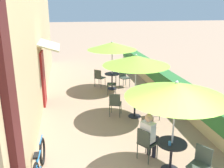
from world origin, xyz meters
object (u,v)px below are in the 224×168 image
(cafe_chair_mid_right, at_px, (155,103))
(cafe_chair_far_left, at_px, (113,83))
(patio_table_mid, at_px, (135,103))
(patio_umbrella_far, at_px, (112,46))
(patio_table_far, at_px, (112,78))
(coffee_cup_near, at_px, (170,143))
(cafe_chair_mid_left, at_px, (115,103))
(coffee_cup_mid, at_px, (133,96))
(patio_umbrella_mid, at_px, (136,60))
(patio_umbrella_near, at_px, (176,90))
(cafe_chair_near_right, at_px, (201,163))
(cafe_chair_far_back, at_px, (99,77))
(bicycle_leaning, at_px, (39,163))
(cafe_chair_far_right, at_px, (124,76))
(patio_table_near, at_px, (171,152))
(seated_patron_near_left, at_px, (149,134))
(cafe_chair_near_left, at_px, (146,142))

(cafe_chair_mid_right, distance_m, cafe_chair_far_left, 2.83)
(patio_table_mid, relative_size, patio_umbrella_far, 0.33)
(patio_table_far, relative_size, patio_umbrella_far, 0.33)
(cafe_chair_mid_right, bearing_deg, patio_umbrella_far, -55.14)
(coffee_cup_near, bearing_deg, cafe_chair_far_left, 92.02)
(coffee_cup_near, distance_m, cafe_chair_mid_left, 3.41)
(cafe_chair_mid_right, xyz_separation_m, coffee_cup_mid, (-0.76, 0.09, 0.28))
(cafe_chair_mid_right, xyz_separation_m, patio_umbrella_far, (-0.88, 3.35, 1.52))
(patio_umbrella_mid, bearing_deg, patio_umbrella_far, 93.81)
(patio_umbrella_near, xyz_separation_m, coffee_cup_mid, (-0.10, 3.02, -1.24))
(cafe_chair_near_right, xyz_separation_m, patio_umbrella_far, (-0.67, 6.81, 1.52))
(coffee_cup_near, distance_m, coffee_cup_mid, 3.10)
(patio_umbrella_mid, bearing_deg, cafe_chair_far_back, 102.15)
(patio_table_far, height_order, bicycle_leaning, bicycle_leaning)
(cafe_chair_mid_left, relative_size, coffee_cup_mid, 9.67)
(patio_umbrella_near, xyz_separation_m, cafe_chair_far_right, (0.40, 6.57, -1.52))
(patio_table_near, bearing_deg, cafe_chair_far_right, 86.47)
(patio_umbrella_near, bearing_deg, cafe_chair_far_left, 93.01)
(cafe_chair_far_left, distance_m, cafe_chair_far_right, 1.20)
(patio_table_near, xyz_separation_m, seated_patron_near_left, (-0.35, 0.59, 0.17))
(coffee_cup_near, bearing_deg, patio_umbrella_far, 91.18)
(cafe_chair_mid_left, bearing_deg, coffee_cup_near, -59.90)
(bicycle_leaning, bearing_deg, coffee_cup_near, -5.36)
(patio_umbrella_mid, height_order, coffee_cup_mid, patio_umbrella_mid)
(cafe_chair_near_left, xyz_separation_m, patio_table_mid, (0.43, 2.57, -0.00))
(cafe_chair_near_right, bearing_deg, cafe_chair_near_left, 6.35)
(patio_umbrella_near, height_order, cafe_chair_far_right, patio_umbrella_near)
(coffee_cup_near, bearing_deg, coffee_cup_mid, 90.09)
(coffee_cup_near, xyz_separation_m, patio_table_far, (-0.13, 6.37, -0.28))
(cafe_chair_near_left, relative_size, cafe_chair_mid_left, 1.00)
(patio_umbrella_far, bearing_deg, seated_patron_near_left, -91.30)
(cafe_chair_mid_right, bearing_deg, bicycle_leaning, 55.21)
(cafe_chair_far_left, xyz_separation_m, cafe_chair_far_back, (-0.49, 1.09, 0.00))
(cafe_chair_mid_right, bearing_deg, patio_table_mid, 6.35)
(patio_table_mid, bearing_deg, cafe_chair_far_left, 96.43)
(patio_table_mid, xyz_separation_m, cafe_chair_mid_right, (0.67, -0.16, 0.00))
(cafe_chair_near_left, bearing_deg, patio_table_mid, 136.43)
(cafe_chair_mid_left, height_order, cafe_chair_mid_right, same)
(seated_patron_near_left, distance_m, coffee_cup_near, 0.73)
(cafe_chair_mid_left, xyz_separation_m, cafe_chair_far_back, (-0.10, 3.43, 0.00))
(patio_table_far, height_order, cafe_chair_far_left, cafe_chair_far_left)
(cafe_chair_far_back, bearing_deg, patio_umbrella_mid, -35.76)
(patio_umbrella_near, relative_size, cafe_chair_far_back, 2.58)
(cafe_chair_far_left, bearing_deg, coffee_cup_near, -165.90)
(cafe_chair_far_right, xyz_separation_m, cafe_chair_far_back, (-1.19, 0.12, 0.00))
(cafe_chair_near_right, relative_size, coffee_cup_near, 9.67)
(cafe_chair_far_left, bearing_deg, patio_table_near, -164.91)
(coffee_cup_near, bearing_deg, patio_umbrella_near, 40.96)
(cafe_chair_near_left, relative_size, bicycle_leaning, 0.51)
(patio_umbrella_mid, height_order, cafe_chair_mid_right, patio_umbrella_mid)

